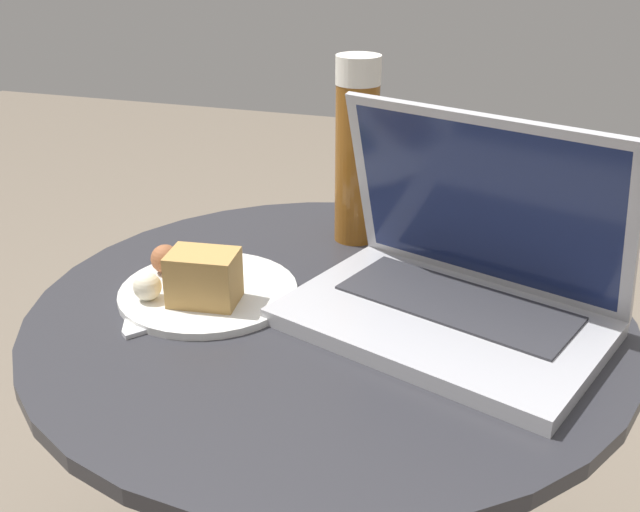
# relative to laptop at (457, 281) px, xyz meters

# --- Properties ---
(table) EXTENTS (0.69, 0.69, 0.57)m
(table) POSITION_rel_laptop_xyz_m (-0.14, -0.01, -0.20)
(table) COLOR black
(table) RESTS_ON ground_plane
(napkin) EXTENTS (0.19, 0.16, 0.00)m
(napkin) POSITION_rel_laptop_xyz_m (-0.29, -0.06, -0.05)
(napkin) COLOR white
(napkin) RESTS_ON table
(laptop) EXTENTS (0.39, 0.32, 0.23)m
(laptop) POSITION_rel_laptop_xyz_m (0.00, 0.00, 0.00)
(laptop) COLOR #B2B2B7
(laptop) RESTS_ON table
(beer_glass) EXTENTS (0.06, 0.06, 0.25)m
(beer_glass) POSITION_rel_laptop_xyz_m (-0.17, 0.19, 0.08)
(beer_glass) COLOR brown
(beer_glass) RESTS_ON table
(snack_plate) EXTENTS (0.21, 0.21, 0.07)m
(snack_plate) POSITION_rel_laptop_xyz_m (-0.29, -0.04, -0.03)
(snack_plate) COLOR silver
(snack_plate) RESTS_ON table
(fork) EXTENTS (0.14, 0.17, 0.00)m
(fork) POSITION_rel_laptop_xyz_m (-0.26, -0.06, -0.05)
(fork) COLOR silver
(fork) RESTS_ON table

